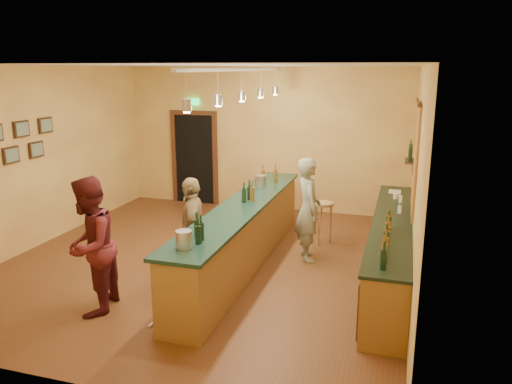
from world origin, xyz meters
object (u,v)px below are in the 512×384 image
(customer_b, at_px, (193,230))
(bar_stool, at_px, (323,210))
(back_counter, at_px, (391,249))
(bartender, at_px, (308,209))
(tasting_bar, at_px, (243,231))
(customer_a, at_px, (90,246))

(customer_b, height_order, bar_stool, customer_b)
(back_counter, height_order, bartender, bartender)
(tasting_bar, bearing_deg, bartender, 33.15)
(tasting_bar, relative_size, customer_b, 3.17)
(tasting_bar, bearing_deg, customer_b, -126.87)
(bartender, bearing_deg, back_counter, -131.92)
(tasting_bar, xyz_separation_m, customer_a, (-1.41, -2.06, 0.31))
(bartender, height_order, customer_a, customer_a)
(customer_b, bearing_deg, customer_a, -54.10)
(customer_a, bearing_deg, customer_b, 135.64)
(customer_a, distance_m, bar_stool, 4.33)
(back_counter, relative_size, tasting_bar, 0.89)
(bartender, distance_m, customer_a, 3.57)
(customer_a, distance_m, customer_b, 1.59)
(bartender, bearing_deg, tasting_bar, 98.83)
(tasting_bar, xyz_separation_m, bar_stool, (1.06, 1.49, 0.03))
(bar_stool, bearing_deg, customer_b, -126.00)
(bartender, distance_m, customer_b, 2.01)
(back_counter, distance_m, bartender, 1.50)
(bartender, height_order, customer_b, bartender)
(back_counter, relative_size, customer_b, 2.83)
(customer_b, bearing_deg, bar_stool, 122.92)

